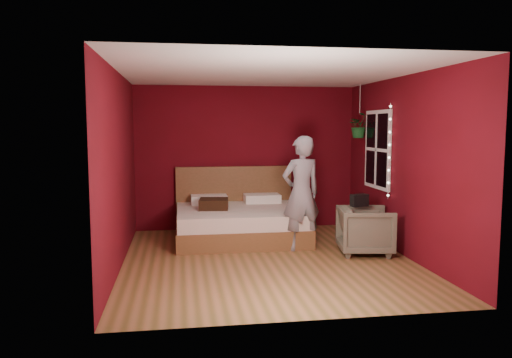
# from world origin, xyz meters

# --- Properties ---
(floor) EXTENTS (4.50, 4.50, 0.00)m
(floor) POSITION_xyz_m (0.00, 0.00, 0.00)
(floor) COLOR brown
(floor) RESTS_ON ground
(room_walls) EXTENTS (4.04, 4.54, 2.62)m
(room_walls) POSITION_xyz_m (0.00, 0.00, 1.68)
(room_walls) COLOR #550813
(room_walls) RESTS_ON ground
(window) EXTENTS (0.05, 0.97, 1.27)m
(window) POSITION_xyz_m (1.97, 0.90, 1.50)
(window) COLOR white
(window) RESTS_ON room_walls
(fairy_lights) EXTENTS (0.04, 0.04, 1.45)m
(fairy_lights) POSITION_xyz_m (1.94, 0.37, 1.50)
(fairy_lights) COLOR silver
(fairy_lights) RESTS_ON room_walls
(bed) EXTENTS (2.09, 1.78, 1.15)m
(bed) POSITION_xyz_m (-0.23, 1.41, 0.30)
(bed) COLOR brown
(bed) RESTS_ON ground
(person) EXTENTS (0.72, 0.56, 1.74)m
(person) POSITION_xyz_m (0.61, 0.50, 0.87)
(person) COLOR gray
(person) RESTS_ON ground
(armchair) EXTENTS (0.87, 0.86, 0.70)m
(armchair) POSITION_xyz_m (1.49, 0.11, 0.35)
(armchair) COLOR #686652
(armchair) RESTS_ON ground
(handbag) EXTENTS (0.27, 0.18, 0.18)m
(handbag) POSITION_xyz_m (1.42, 0.20, 0.79)
(handbag) COLOR black
(handbag) RESTS_ON armchair
(throw_pillow) EXTENTS (0.52, 0.52, 0.17)m
(throw_pillow) POSITION_xyz_m (-0.66, 1.33, 0.61)
(throw_pillow) COLOR #322010
(throw_pillow) RESTS_ON bed
(hanging_plant) EXTENTS (0.40, 0.36, 0.93)m
(hanging_plant) POSITION_xyz_m (1.88, 1.51, 1.89)
(hanging_plant) COLOR silver
(hanging_plant) RESTS_ON room_walls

